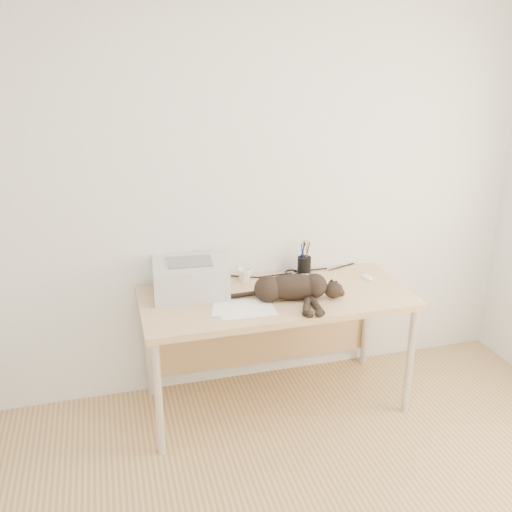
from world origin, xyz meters
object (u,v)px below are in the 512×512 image
object	(u,v)px
mug	(245,275)
desk	(272,310)
pen_cup	(304,265)
printer	(190,277)
mouse	(367,276)
cat	(290,289)

from	to	relation	value
mug	desk	bearing A→B (deg)	-52.72
mug	pen_cup	bearing A→B (deg)	1.64
printer	mouse	bearing A→B (deg)	-3.41
pen_cup	desk	bearing A→B (deg)	-145.71
desk	printer	distance (m)	0.54
desk	printer	world-z (taller)	printer
cat	mouse	distance (m)	0.61
mug	mouse	bearing A→B (deg)	-11.43
cat	mouse	world-z (taller)	cat
desk	mug	bearing A→B (deg)	127.28
desk	mouse	world-z (taller)	mouse
desk	printer	size ratio (longest dim) A/B	3.48
pen_cup	cat	bearing A→B (deg)	-121.79
mug	pen_cup	distance (m)	0.40
desk	cat	size ratio (longest dim) A/B	2.32
mug	mouse	xyz separation A→B (m)	(0.76, -0.15, -0.03)
mug	pen_cup	xyz separation A→B (m)	(0.40, 0.01, 0.02)
mug	pen_cup	world-z (taller)	pen_cup
mug	mouse	size ratio (longest dim) A/B	0.89
cat	mug	bearing A→B (deg)	130.59
mouse	pen_cup	bearing A→B (deg)	135.42
desk	printer	xyz separation A→B (m)	(-0.48, 0.08, 0.23)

